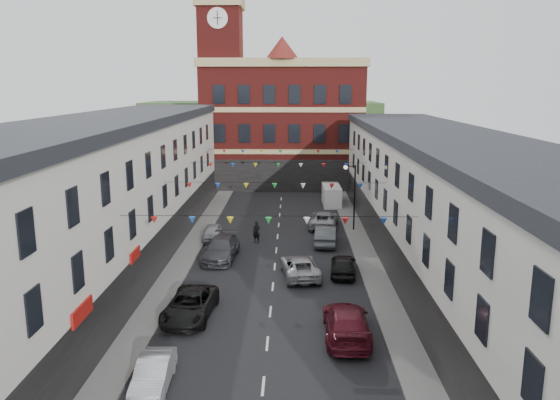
# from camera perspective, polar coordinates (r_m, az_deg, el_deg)

# --- Properties ---
(ground) EXTENTS (160.00, 160.00, 0.00)m
(ground) POSITION_cam_1_polar(r_m,az_deg,el_deg) (36.01, -0.76, -9.05)
(ground) COLOR black
(ground) RESTS_ON ground
(pavement_left) EXTENTS (1.80, 64.00, 0.15)m
(pavement_left) POSITION_cam_1_polar(r_m,az_deg,el_deg) (38.69, -11.01, -7.64)
(pavement_left) COLOR #605E5B
(pavement_left) RESTS_ON ground
(pavement_right) EXTENTS (1.80, 64.00, 0.15)m
(pavement_right) POSITION_cam_1_polar(r_m,az_deg,el_deg) (38.26, 9.83, -7.82)
(pavement_right) COLOR #605E5B
(pavement_right) RESTS_ON ground
(terrace_left) EXTENTS (8.40, 56.00, 10.70)m
(terrace_left) POSITION_cam_1_polar(r_m,az_deg,el_deg) (37.72, -18.92, -0.25)
(terrace_left) COLOR beige
(terrace_left) RESTS_ON ground
(terrace_right) EXTENTS (8.40, 56.00, 9.70)m
(terrace_right) POSITION_cam_1_polar(r_m,az_deg,el_deg) (37.06, 17.80, -1.18)
(terrace_right) COLOR silver
(terrace_right) RESTS_ON ground
(civic_building) EXTENTS (20.60, 13.30, 18.50)m
(civic_building) POSITION_cam_1_polar(r_m,az_deg,el_deg) (71.71, 0.29, 8.13)
(civic_building) COLOR maroon
(civic_building) RESTS_ON ground
(clock_tower) EXTENTS (5.60, 5.60, 30.00)m
(clock_tower) POSITION_cam_1_polar(r_m,az_deg,el_deg) (69.18, -6.15, 13.56)
(clock_tower) COLOR maroon
(clock_tower) RESTS_ON ground
(distant_hill) EXTENTS (40.00, 14.00, 10.00)m
(distant_hill) POSITION_cam_1_polar(r_m,az_deg,el_deg) (96.06, -1.87, 7.22)
(distant_hill) COLOR #2C5025
(distant_hill) RESTS_ON ground
(street_lamp) EXTENTS (1.10, 0.36, 6.00)m
(street_lamp) POSITION_cam_1_polar(r_m,az_deg,el_deg) (48.73, 7.53, 1.21)
(street_lamp) COLOR black
(street_lamp) RESTS_ON ground
(car_left_b) EXTENTS (1.52, 4.04, 1.32)m
(car_left_b) POSITION_cam_1_polar(r_m,az_deg,el_deg) (25.35, -13.09, -17.27)
(car_left_b) COLOR #B3B7BB
(car_left_b) RESTS_ON ground
(car_left_c) EXTENTS (2.82, 5.50, 1.49)m
(car_left_c) POSITION_cam_1_polar(r_m,az_deg,el_deg) (31.68, -9.39, -10.78)
(car_left_c) COLOR black
(car_left_c) RESTS_ON ground
(car_left_d) EXTENTS (2.63, 5.69, 1.61)m
(car_left_d) POSITION_cam_1_polar(r_m,az_deg,el_deg) (41.47, -6.18, -5.08)
(car_left_d) COLOR #38393E
(car_left_d) RESTS_ON ground
(car_left_e) EXTENTS (1.75, 3.87, 1.29)m
(car_left_e) POSITION_cam_1_polar(r_m,az_deg,el_deg) (46.59, -7.08, -3.40)
(car_left_e) COLOR #909498
(car_left_e) RESTS_ON ground
(car_right_c) EXTENTS (2.41, 5.72, 1.65)m
(car_right_c) POSITION_cam_1_polar(r_m,az_deg,el_deg) (29.17, 6.96, -12.60)
(car_right_c) COLOR #54101D
(car_right_c) RESTS_ON ground
(car_right_d) EXTENTS (2.08, 4.36, 1.44)m
(car_right_d) POSITION_cam_1_polar(r_m,az_deg,el_deg) (38.22, 6.64, -6.72)
(car_right_d) COLOR black
(car_right_d) RESTS_ON ground
(car_right_e) EXTENTS (2.10, 4.95, 1.59)m
(car_right_e) POSITION_cam_1_polar(r_m,az_deg,el_deg) (45.14, 4.79, -3.65)
(car_right_e) COLOR #494D51
(car_right_e) RESTS_ON ground
(car_right_f) EXTENTS (3.11, 5.54, 1.46)m
(car_right_f) POSITION_cam_1_polar(r_m,az_deg,el_deg) (50.55, 4.58, -2.02)
(car_right_f) COLOR #9E9FA2
(car_right_f) RESTS_ON ground
(moving_car) EXTENTS (3.03, 5.39, 1.42)m
(moving_car) POSITION_cam_1_polar(r_m,az_deg,el_deg) (37.64, 2.10, -6.95)
(moving_car) COLOR #9FA1A6
(moving_car) RESTS_ON ground
(white_van) EXTENTS (1.91, 4.85, 2.13)m
(white_van) POSITION_cam_1_polar(r_m,az_deg,el_deg) (59.83, 5.40, 0.48)
(white_van) COLOR white
(white_van) RESTS_ON ground
(pedestrian) EXTENTS (0.81, 0.69, 1.89)m
(pedestrian) POSITION_cam_1_polar(r_m,az_deg,el_deg) (45.37, -2.47, -3.34)
(pedestrian) COLOR black
(pedestrian) RESTS_ON ground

